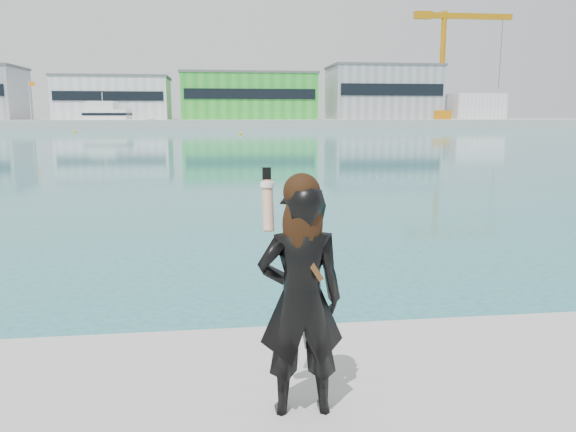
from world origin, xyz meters
The scene contains 12 objects.
far_quay centered at (0.00, 130.00, 1.00)m, with size 320.00×40.00×2.00m, color #9E9E99.
warehouse_white centered at (-22.00, 127.98, 6.76)m, with size 24.48×15.35×9.50m.
warehouse_green centered at (8.00, 127.98, 7.26)m, with size 30.60×16.36×10.50m.
warehouse_grey_right centered at (40.00, 127.98, 8.26)m, with size 25.50×15.35×12.50m.
ancillary_shed centered at (62.00, 126.00, 5.00)m, with size 12.00×10.00×6.00m, color silver.
dock_crane centered at (53.20, 122.00, 15.07)m, with size 23.00×4.00×24.00m.
flagpole_left centered at (-37.91, 121.00, 6.54)m, with size 1.28×0.16×8.00m.
flagpole_right centered at (22.09, 121.00, 6.54)m, with size 1.28×0.16×8.00m.
motor_yacht centered at (-21.14, 115.80, 2.12)m, with size 16.69×7.41×7.53m.
buoy_near centered at (4.01, 83.12, 0.00)m, with size 0.50×0.50×0.50m, color yellow.
buoy_far centered at (-24.14, 98.52, 0.00)m, with size 0.50×0.50×0.50m, color yellow.
woman centered at (0.59, -0.68, 1.69)m, with size 0.61×0.40×1.76m.
Camera 1 is at (0.01, -4.40, 2.92)m, focal length 35.00 mm.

